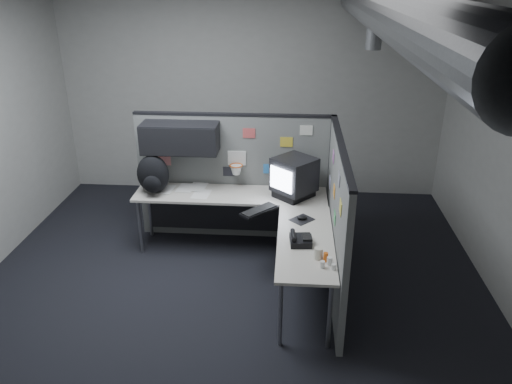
# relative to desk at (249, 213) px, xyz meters

# --- Properties ---
(room) EXTENTS (5.62, 5.62, 3.22)m
(room) POSITION_rel_desk_xyz_m (0.41, -0.70, 1.48)
(room) COLOR black
(room) RESTS_ON ground
(partition_back) EXTENTS (2.44, 0.42, 1.63)m
(partition_back) POSITION_rel_desk_xyz_m (-0.40, 0.53, 0.38)
(partition_back) COLOR slate
(partition_back) RESTS_ON ground
(partition_right) EXTENTS (0.07, 2.23, 1.63)m
(partition_right) POSITION_rel_desk_xyz_m (0.95, -0.49, 0.21)
(partition_right) COLOR slate
(partition_right) RESTS_ON ground
(desk) EXTENTS (2.31, 2.11, 0.73)m
(desk) POSITION_rel_desk_xyz_m (0.00, 0.00, 0.00)
(desk) COLOR beige
(desk) RESTS_ON ground
(monitor) EXTENTS (0.59, 0.59, 0.48)m
(monitor) POSITION_rel_desk_xyz_m (0.51, 0.25, 0.36)
(monitor) COLOR black
(monitor) RESTS_ON desk
(keyboard) EXTENTS (0.43, 0.44, 0.04)m
(keyboard) POSITION_rel_desk_xyz_m (0.13, -0.20, 0.14)
(keyboard) COLOR black
(keyboard) RESTS_ON desk
(mouse) EXTENTS (0.29, 0.29, 0.05)m
(mouse) POSITION_rel_desk_xyz_m (0.60, -0.35, 0.13)
(mouse) COLOR black
(mouse) RESTS_ON desk
(phone) EXTENTS (0.23, 0.25, 0.11)m
(phone) POSITION_rel_desk_xyz_m (0.58, -0.86, 0.16)
(phone) COLOR black
(phone) RESTS_ON desk
(bottles) EXTENTS (0.14, 0.18, 0.09)m
(bottles) POSITION_rel_desk_xyz_m (0.82, -1.23, 0.15)
(bottles) COLOR silver
(bottles) RESTS_ON desk
(cup) EXTENTS (0.11, 0.11, 0.11)m
(cup) POSITION_rel_desk_xyz_m (0.75, -1.13, 0.17)
(cup) COLOR beige
(cup) RESTS_ON desk
(papers) EXTENTS (0.69, 0.49, 0.01)m
(papers) POSITION_rel_desk_xyz_m (-0.78, 0.35, 0.12)
(papers) COLOR white
(papers) RESTS_ON desk
(backpack) EXTENTS (0.43, 0.41, 0.47)m
(backpack) POSITION_rel_desk_xyz_m (-1.16, 0.23, 0.35)
(backpack) COLOR black
(backpack) RESTS_ON desk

